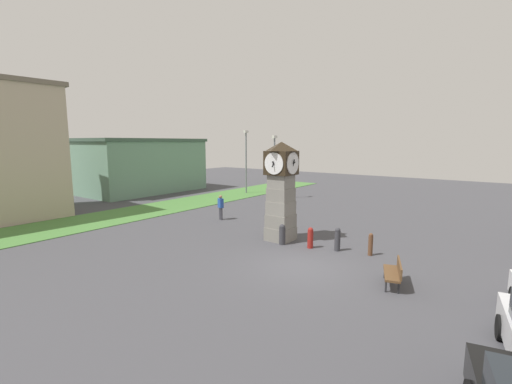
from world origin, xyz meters
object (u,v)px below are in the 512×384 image
object	(u,v)px
bench	(394,272)
pedestrian_near_bench	(221,206)
clock_tower	(281,189)
bollard_end_row	(371,244)
bollard_near_tower	(282,234)
street_lamp_near_road	(274,162)
street_lamp_far_side	(246,157)
bollard_mid_row	(310,238)
bollard_far_row	(337,239)

from	to	relation	value
bench	pedestrian_near_bench	size ratio (longest dim) A/B	1.03
clock_tower	bollard_end_row	bearing A→B (deg)	-85.56
bollard_near_tower	street_lamp_near_road	size ratio (longest dim) A/B	0.18
bollard_end_row	bench	distance (m)	3.32
bench	street_lamp_far_side	xyz separation A→B (m)	(14.33, 18.05, 3.06)
bollard_mid_row	street_lamp_near_road	bearing A→B (deg)	40.73
clock_tower	pedestrian_near_bench	distance (m)	6.18
bollard_far_row	bollard_end_row	size ratio (longest dim) A/B	1.08
bench	street_lamp_far_side	distance (m)	23.25
pedestrian_near_bench	bollard_near_tower	bearing A→B (deg)	-109.82
bollard_end_row	bench	world-z (taller)	bollard_end_row
clock_tower	bollard_end_row	size ratio (longest dim) A/B	4.95
bench	bollard_mid_row	bearing A→B (deg)	64.14
bollard_end_row	street_lamp_far_side	xyz separation A→B (m)	(11.52, 16.28, 3.07)
bollard_end_row	street_lamp_near_road	distance (m)	16.11
pedestrian_near_bench	bollard_far_row	bearing A→B (deg)	-99.87
clock_tower	bench	world-z (taller)	clock_tower
bench	pedestrian_near_bench	xyz separation A→B (m)	(4.08, 12.05, 0.41)
bench	street_lamp_far_side	bearing A→B (deg)	51.57
bollard_end_row	clock_tower	bearing A→B (deg)	94.44
bollard_end_row	pedestrian_near_bench	distance (m)	10.36
bollard_mid_row	street_lamp_near_road	size ratio (longest dim) A/B	0.18
bollard_mid_row	pedestrian_near_bench	distance (m)	7.84
bollard_far_row	street_lamp_far_side	size ratio (longest dim) A/B	0.18
bollard_near_tower	bollard_far_row	bearing A→B (deg)	-74.95
clock_tower	street_lamp_near_road	xyz separation A→B (m)	(10.63, 7.52, 0.64)
bollard_near_tower	bollard_far_row	xyz separation A→B (m)	(0.70, -2.61, 0.04)
bollard_near_tower	pedestrian_near_bench	size ratio (longest dim) A/B	0.63
bollard_far_row	pedestrian_near_bench	distance (m)	8.95
bollard_end_row	pedestrian_near_bench	size ratio (longest dim) A/B	0.63
bollard_near_tower	bollard_far_row	distance (m)	2.70
bollard_mid_row	pedestrian_near_bench	xyz separation A→B (m)	(1.92, 7.60, 0.42)
bollard_end_row	street_lamp_far_side	size ratio (longest dim) A/B	0.17
bollard_far_row	bench	distance (m)	4.12
bench	street_lamp_near_road	bearing A→B (deg)	46.66
bollard_near_tower	street_lamp_near_road	bearing A→B (deg)	35.47
bollard_end_row	bollard_far_row	bearing A→B (deg)	100.25
bollard_end_row	bench	bearing A→B (deg)	-147.68
bollard_far_row	bench	size ratio (longest dim) A/B	0.65
bench	pedestrian_near_bench	world-z (taller)	pedestrian_near_bench
bollard_mid_row	street_lamp_near_road	world-z (taller)	street_lamp_near_road
street_lamp_far_side	bollard_end_row	bearing A→B (deg)	-125.28
bollard_near_tower	bollard_mid_row	bearing A→B (deg)	-77.07
clock_tower	bollard_far_row	distance (m)	3.75
clock_tower	street_lamp_far_side	xyz separation A→B (m)	(11.87, 11.71, 0.92)
bollard_far_row	street_lamp_near_road	bearing A→B (deg)	45.22
bollard_far_row	pedestrian_near_bench	world-z (taller)	pedestrian_near_bench
street_lamp_far_side	pedestrian_near_bench	bearing A→B (deg)	-149.66
bollard_far_row	street_lamp_near_road	size ratio (longest dim) A/B	0.20
street_lamp_near_road	bollard_near_tower	bearing A→B (deg)	-144.53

